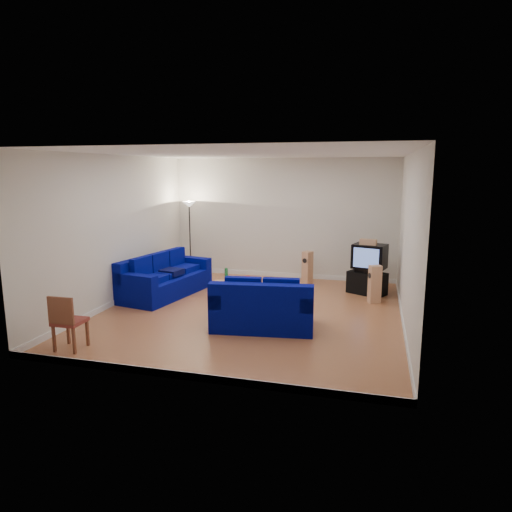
% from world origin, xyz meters
% --- Properties ---
extents(room, '(6.01, 6.51, 3.21)m').
position_xyz_m(room, '(0.00, 0.00, 1.54)').
color(room, brown).
rests_on(room, ground).
extents(sofa_three_seat, '(1.46, 2.54, 0.92)m').
position_xyz_m(sofa_three_seat, '(-2.33, 0.76, 0.34)').
color(sofa_three_seat, '#000352').
rests_on(sofa_three_seat, ground).
extents(sofa_loveseat, '(1.97, 1.26, 0.93)m').
position_xyz_m(sofa_loveseat, '(0.48, -0.91, 0.35)').
color(sofa_loveseat, '#000352').
rests_on(sofa_loveseat, ground).
extents(coffee_table, '(1.02, 0.57, 0.36)m').
position_xyz_m(coffee_table, '(-0.64, 0.90, 0.31)').
color(coffee_table, tan).
rests_on(coffee_table, ground).
extents(bottle, '(0.08, 0.08, 0.32)m').
position_xyz_m(bottle, '(-0.84, 0.93, 0.52)').
color(bottle, '#197233').
rests_on(bottle, coffee_table).
extents(tissue_box, '(0.26, 0.20, 0.09)m').
position_xyz_m(tissue_box, '(-0.61, 0.89, 0.40)').
color(tissue_box, green).
rests_on(tissue_box, coffee_table).
extents(red_canister, '(0.13, 0.13, 0.15)m').
position_xyz_m(red_canister, '(-0.37, 1.03, 0.43)').
color(red_canister, red).
rests_on(red_canister, coffee_table).
extents(remote, '(0.15, 0.07, 0.02)m').
position_xyz_m(remote, '(-0.24, 0.79, 0.37)').
color(remote, black).
rests_on(remote, coffee_table).
extents(tv_stand, '(0.98, 0.82, 0.52)m').
position_xyz_m(tv_stand, '(2.28, 2.05, 0.26)').
color(tv_stand, black).
rests_on(tv_stand, ground).
extents(av_receiver, '(0.49, 0.49, 0.09)m').
position_xyz_m(av_receiver, '(2.22, 2.07, 0.57)').
color(av_receiver, black).
rests_on(av_receiver, tv_stand).
extents(television, '(0.86, 0.72, 0.57)m').
position_xyz_m(television, '(2.31, 2.10, 0.90)').
color(television, black).
rests_on(television, av_receiver).
extents(centre_speaker, '(0.40, 0.23, 0.13)m').
position_xyz_m(centre_speaker, '(2.26, 2.01, 1.25)').
color(centre_speaker, tan).
rests_on(centre_speaker, television).
extents(speaker_left, '(0.28, 0.31, 0.84)m').
position_xyz_m(speaker_left, '(0.77, 2.67, 0.42)').
color(speaker_left, tan).
rests_on(speaker_left, ground).
extents(speaker_right, '(0.30, 0.28, 0.84)m').
position_xyz_m(speaker_right, '(2.45, 1.33, 0.42)').
color(speaker_right, tan).
rests_on(speaker_right, ground).
extents(floor_lamp, '(0.35, 0.35, 2.06)m').
position_xyz_m(floor_lamp, '(-2.45, 2.66, 1.70)').
color(floor_lamp, black).
rests_on(floor_lamp, ground).
extents(dining_chair, '(0.45, 0.45, 0.93)m').
position_xyz_m(dining_chair, '(-2.32, -2.73, 0.52)').
color(dining_chair, brown).
rests_on(dining_chair, ground).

